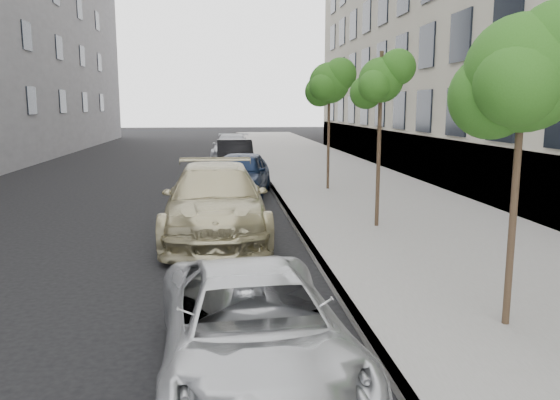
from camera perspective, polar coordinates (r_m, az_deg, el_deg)
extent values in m
cube|color=gray|center=(30.06, 3.54, 3.79)|extent=(6.40, 72.00, 0.14)
cube|color=#9E9B93|center=(29.69, -2.42, 3.73)|extent=(0.15, 72.00, 0.14)
cylinder|color=#38281C|center=(8.09, 23.43, 2.13)|extent=(0.10, 0.10, 4.18)
sphere|color=#2B6419|center=(8.04, 24.12, 11.98)|extent=(1.56, 1.56, 1.56)
sphere|color=#2B6419|center=(8.07, 27.21, 13.89)|extent=(1.25, 1.25, 1.25)
sphere|color=#2B6419|center=(8.11, 21.21, 10.02)|extent=(1.17, 1.17, 1.17)
cylinder|color=#38281C|center=(14.07, 10.31, 6.13)|extent=(0.10, 0.10, 4.39)
sphere|color=#2B6419|center=(14.06, 10.50, 12.22)|extent=(1.11, 1.11, 1.11)
sphere|color=#2B6419|center=(13.99, 12.20, 13.41)|extent=(0.89, 0.89, 0.89)
sphere|color=#2B6419|center=(14.21, 8.99, 11.03)|extent=(0.83, 0.83, 0.83)
cylinder|color=#38281C|center=(20.37, 5.10, 7.60)|extent=(0.10, 0.10, 4.59)
sphere|color=#2B6419|center=(20.38, 5.17, 12.08)|extent=(1.48, 1.48, 1.48)
sphere|color=#2B6419|center=(20.27, 6.29, 12.92)|extent=(1.19, 1.19, 1.19)
sphere|color=#2B6419|center=(20.56, 4.18, 11.24)|extent=(1.11, 1.11, 1.11)
imported|color=silver|center=(6.53, -2.83, -13.24)|extent=(2.46, 4.73, 1.27)
imported|color=tan|center=(13.54, -6.75, -0.12)|extent=(2.50, 6.08, 1.76)
imported|color=#111D39|center=(19.49, -4.17, 2.71)|extent=(2.67, 4.97, 1.61)
imported|color=black|center=(26.41, -4.74, 4.53)|extent=(1.68, 4.82, 1.59)
imported|color=#A8AAB0|center=(32.11, -5.02, 5.44)|extent=(2.55, 5.55, 1.57)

